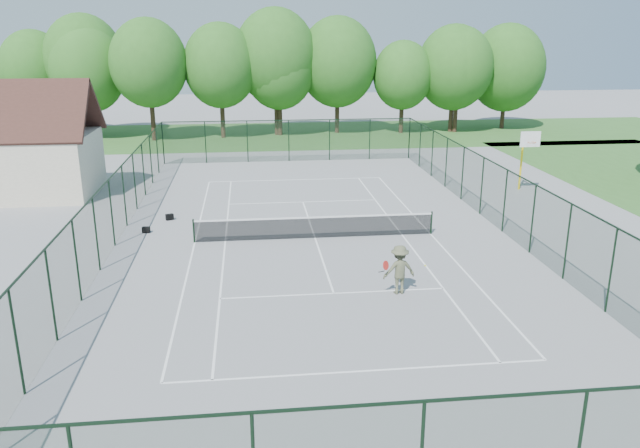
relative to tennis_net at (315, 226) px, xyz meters
The scene contains 11 objects.
ground 0.58m from the tennis_net, ahead, with size 140.00×140.00×0.00m, color gray.
grass_far 30.01m from the tennis_net, 90.00° to the left, with size 80.00×16.00×0.01m, color #3D712E.
court_lines 0.57m from the tennis_net, ahead, with size 11.05×23.85×0.01m.
tennis_net is the anchor object (origin of this frame).
fence_enclosure 0.98m from the tennis_net, ahead, with size 18.05×36.05×3.02m.
utility_building 19.04m from the tennis_net, 147.99° to the left, with size 8.60×6.27×6.63m.
tree_line_far 30.48m from the tennis_net, 90.00° to the left, with size 39.40×6.40×9.70m.
basketball_goal 15.25m from the tennis_net, 28.95° to the left, with size 1.20×1.43×3.65m.
sports_bag_a 8.08m from the tennis_net, 167.73° to the left, with size 0.35×0.21×0.28m, color black.
sports_bag_b 7.96m from the tennis_net, 151.94° to the left, with size 0.38×0.23×0.30m, color black.
tennis_player 7.03m from the tennis_net, 70.34° to the right, with size 1.99×0.92×1.82m.
Camera 1 is at (-2.89, -27.18, 9.17)m, focal length 35.00 mm.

